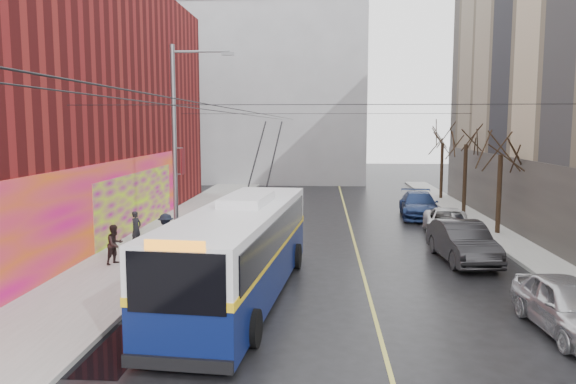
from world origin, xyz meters
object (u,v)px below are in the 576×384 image
object	(u,v)px
pedestrian_b	(115,244)
pedestrian_c	(166,234)
parked_car_a	(569,306)
parked_car_c	(448,223)
parked_car_d	(419,205)
tree_far	(443,132)
tree_near	(501,139)
streetlight_pole	(178,146)
parked_car_b	(463,242)
pedestrian_a	(136,228)
following_car	(261,209)
tree_mid	(467,132)
trolleybus	(240,250)

from	to	relation	value
pedestrian_b	pedestrian_c	bearing A→B (deg)	-16.60
parked_car_a	pedestrian_c	size ratio (longest dim) A/B	2.50
parked_car_c	parked_car_d	size ratio (longest dim) A/B	0.92
parked_car_a	pedestrian_b	world-z (taller)	pedestrian_b
tree_far	pedestrian_c	bearing A→B (deg)	-128.33
tree_near	parked_car_c	xyz separation A→B (m)	(-2.59, -0.23, -4.28)
streetlight_pole	parked_car_a	bearing A→B (deg)	-31.44
parked_car_d	pedestrian_c	bearing A→B (deg)	-133.67
tree_far	parked_car_c	xyz separation A→B (m)	(-2.59, -14.23, -4.45)
parked_car_b	pedestrian_a	distance (m)	14.56
streetlight_pole	tree_far	world-z (taller)	streetlight_pole
pedestrian_a	pedestrian_b	bearing A→B (deg)	-154.70
following_car	pedestrian_a	distance (m)	9.29
streetlight_pole	tree_mid	world-z (taller)	streetlight_pole
trolleybus	pedestrian_b	xyz separation A→B (m)	(-5.61, 3.62, -0.68)
tree_mid	parked_car_c	xyz separation A→B (m)	(-2.59, -7.23, -4.56)
trolleybus	parked_car_d	xyz separation A→B (m)	(8.67, 16.72, -0.85)
streetlight_pole	parked_car_b	bearing A→B (deg)	1.16
streetlight_pole	pedestrian_c	size ratio (longest dim) A/B	5.00
parked_car_c	tree_near	bearing A→B (deg)	12.11
streetlight_pole	pedestrian_a	size ratio (longest dim) A/B	5.62
parked_car_a	parked_car_b	size ratio (longest dim) A/B	0.89
parked_car_b	streetlight_pole	bearing A→B (deg)	176.40
parked_car_a	parked_car_d	size ratio (longest dim) A/B	0.83
tree_far	parked_car_a	bearing A→B (deg)	-94.70
parked_car_b	following_car	distance (m)	13.40
tree_near	pedestrian_c	world-z (taller)	tree_near
trolleybus	following_car	bearing A→B (deg)	98.96
parked_car_a	pedestrian_c	xyz separation A→B (m)	(-13.48, 7.90, 0.28)
tree_near	parked_car_c	distance (m)	5.01
trolleybus	pedestrian_c	xyz separation A→B (m)	(-4.00, 5.29, -0.58)
parked_car_a	parked_car_c	world-z (taller)	parked_car_a
streetlight_pole	parked_car_c	size ratio (longest dim) A/B	1.80
trolleybus	following_car	xyz separation A→B (m)	(-0.94, 14.92, -0.88)
tree_mid	pedestrian_b	distance (m)	23.12
trolleybus	parked_car_d	world-z (taller)	trolleybus
following_car	pedestrian_b	bearing A→B (deg)	-103.64
tree_near	pedestrian_b	world-z (taller)	tree_near
parked_car_b	pedestrian_b	distance (m)	14.31
tree_far	pedestrian_b	bearing A→B (deg)	-128.79
tree_far	trolleybus	distance (m)	28.08
trolleybus	pedestrian_c	distance (m)	6.66
tree_far	parked_car_d	xyz separation A→B (m)	(-3.11, -8.52, -4.36)
tree_far	parked_car_d	distance (m)	10.06
pedestrian_a	pedestrian_b	size ratio (longest dim) A/B	1.00
tree_mid	following_car	distance (m)	13.90
tree_near	trolleybus	world-z (taller)	tree_near
pedestrian_b	pedestrian_c	distance (m)	2.33
tree_far	parked_car_a	xyz separation A→B (m)	(-2.29, -27.85, -4.37)
parked_car_b	parked_car_d	size ratio (longest dim) A/B	0.94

